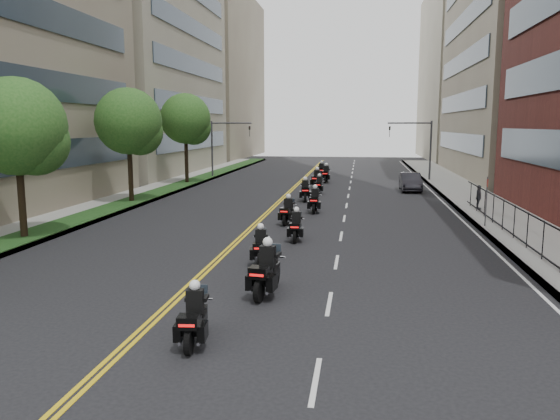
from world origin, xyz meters
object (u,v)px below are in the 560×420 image
(motorcycle_0, at_px, (194,319))
(motorcycle_6, at_px, (305,191))
(motorcycle_10, at_px, (322,171))
(motorcycle_4, at_px, (288,212))
(motorcycle_7, at_px, (319,186))
(pedestrian_c, at_px, (479,197))
(motorcycle_5, at_px, (315,201))
(parked_sedan, at_px, (410,182))
(motorcycle_1, at_px, (266,273))
(motorcycle_3, at_px, (296,227))
(motorcycle_8, at_px, (317,180))
(motorcycle_2, at_px, (261,248))
(motorcycle_9, at_px, (326,175))

(motorcycle_0, xyz_separation_m, motorcycle_6, (0.15, 25.24, 0.05))
(motorcycle_10, bearing_deg, motorcycle_4, -97.45)
(motorcycle_7, height_order, pedestrian_c, pedestrian_c)
(motorcycle_5, bearing_deg, pedestrian_c, 9.43)
(motorcycle_7, distance_m, parked_sedan, 7.66)
(motorcycle_6, height_order, pedestrian_c, motorcycle_6)
(motorcycle_1, xyz_separation_m, motorcycle_3, (-0.03, 8.20, -0.11))
(motorcycle_4, bearing_deg, motorcycle_6, 95.52)
(motorcycle_1, bearing_deg, motorcycle_6, 99.46)
(motorcycle_4, bearing_deg, motorcycle_3, -71.54)
(motorcycle_8, bearing_deg, motorcycle_1, -82.49)
(motorcycle_6, bearing_deg, motorcycle_0, -96.89)
(motorcycle_1, bearing_deg, motorcycle_3, 97.17)
(motorcycle_0, xyz_separation_m, motorcycle_4, (0.12, 16.33, 0.02))
(parked_sedan, bearing_deg, motorcycle_1, -104.29)
(motorcycle_4, relative_size, motorcycle_8, 0.93)
(motorcycle_1, height_order, motorcycle_5, motorcycle_1)
(motorcycle_2, height_order, parked_sedan, motorcycle_2)
(motorcycle_5, height_order, motorcycle_8, motorcycle_8)
(motorcycle_3, relative_size, motorcycle_4, 0.96)
(motorcycle_3, bearing_deg, motorcycle_1, -91.56)
(motorcycle_5, relative_size, motorcycle_6, 0.99)
(motorcycle_3, xyz_separation_m, motorcycle_4, (-0.93, 4.11, 0.03))
(motorcycle_0, height_order, motorcycle_4, motorcycle_4)
(motorcycle_8, height_order, parked_sedan, motorcycle_8)
(motorcycle_7, bearing_deg, motorcycle_6, -96.24)
(motorcycle_10, bearing_deg, motorcycle_5, -94.46)
(motorcycle_1, distance_m, motorcycle_10, 37.59)
(motorcycle_4, height_order, parked_sedan, motorcycle_4)
(pedestrian_c, bearing_deg, motorcycle_7, 58.75)
(motorcycle_2, height_order, motorcycle_10, motorcycle_10)
(motorcycle_5, height_order, motorcycle_7, motorcycle_5)
(motorcycle_7, height_order, motorcycle_8, motorcycle_8)
(motorcycle_3, relative_size, pedestrian_c, 1.40)
(motorcycle_10, height_order, parked_sedan, motorcycle_10)
(motorcycle_3, xyz_separation_m, pedestrian_c, (10.02, 9.85, 0.29))
(motorcycle_1, bearing_deg, pedestrian_c, 68.01)
(motorcycle_2, relative_size, motorcycle_8, 0.89)
(motorcycle_8, xyz_separation_m, motorcycle_9, (0.51, 4.31, 0.02))
(motorcycle_0, height_order, motorcycle_1, motorcycle_1)
(motorcycle_1, relative_size, motorcycle_2, 1.18)
(motorcycle_3, bearing_deg, motorcycle_5, 87.01)
(motorcycle_7, relative_size, motorcycle_8, 0.90)
(motorcycle_2, xyz_separation_m, pedestrian_c, (10.88, 14.18, 0.29))
(motorcycle_10, bearing_deg, motorcycle_3, -95.63)
(motorcycle_6, xyz_separation_m, motorcycle_9, (0.66, 12.52, 0.04))
(motorcycle_7, height_order, motorcycle_10, motorcycle_10)
(motorcycle_4, xyz_separation_m, parked_sedan, (7.78, 15.96, 0.09))
(motorcycle_8, bearing_deg, motorcycle_5, -79.94)
(motorcycle_3, relative_size, motorcycle_7, 0.99)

